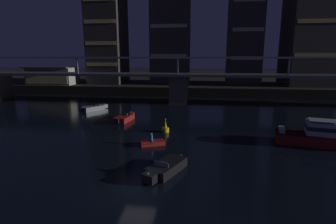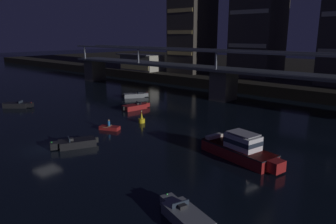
{
  "view_description": "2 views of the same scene",
  "coord_description": "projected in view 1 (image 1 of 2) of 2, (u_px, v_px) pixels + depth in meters",
  "views": [
    {
      "loc": [
        4.5,
        -17.33,
        9.36
      ],
      "look_at": [
        -0.34,
        20.97,
        1.2
      ],
      "focal_mm": 28.01,
      "sensor_mm": 36.0,
      "label": 1
    },
    {
      "loc": [
        31.6,
        -15.67,
        12.11
      ],
      "look_at": [
        2.13,
        17.73,
        1.26
      ],
      "focal_mm": 34.02,
      "sensor_mm": 36.0,
      "label": 2
    }
  ],
  "objects": [
    {
      "name": "ground_plane",
      "position": [
        137.0,
        186.0,
        19.31
      ],
      "size": [
        400.0,
        400.0,
        0.0
      ],
      "primitive_type": "plane",
      "color": "black"
    },
    {
      "name": "tower_central",
      "position": [
        246.0,
        17.0,
        67.99
      ],
      "size": [
        8.09,
        10.77,
        34.79
      ],
      "color": "#423D38",
      "rests_on": "far_riverbank"
    },
    {
      "name": "tower_west_tall",
      "position": [
        171.0,
        13.0,
        71.16
      ],
      "size": [
        10.29,
        10.55,
        37.89
      ],
      "color": "#423D38",
      "rests_on": "far_riverbank"
    },
    {
      "name": "tower_east_tall",
      "position": [
        312.0,
        7.0,
        63.58
      ],
      "size": [
        10.75,
        11.97,
        38.24
      ],
      "color": "#423D38",
      "rests_on": "far_riverbank"
    },
    {
      "name": "speedboat_mid_right",
      "position": [
        125.0,
        118.0,
        39.01
      ],
      "size": [
        2.33,
        5.23,
        1.16
      ],
      "color": "maroon",
      "rests_on": "ground"
    },
    {
      "name": "speedboat_near_center",
      "position": [
        94.0,
        108.0,
        46.7
      ],
      "size": [
        3.8,
        4.79,
        1.16
      ],
      "color": "gray",
      "rests_on": "ground"
    },
    {
      "name": "waterfront_pavilion",
      "position": [
        53.0,
        76.0,
        69.19
      ],
      "size": [
        12.4,
        7.4,
        4.7
      ],
      "color": "#B2AD9E",
      "rests_on": "far_riverbank"
    },
    {
      "name": "cabin_cruiser_near_left",
      "position": [
        319.0,
        136.0,
        28.14
      ],
      "size": [
        9.37,
        4.41,
        2.79
      ],
      "color": "maroon",
      "rests_on": "ground"
    },
    {
      "name": "tower_west_low",
      "position": [
        107.0,
        34.0,
        70.92
      ],
      "size": [
        8.81,
        10.83,
        26.94
      ],
      "color": "#38332D",
      "rests_on": "far_riverbank"
    },
    {
      "name": "far_riverbank",
      "position": [
        189.0,
        79.0,
        100.67
      ],
      "size": [
        240.0,
        80.0,
        2.2
      ],
      "primitive_type": "cube",
      "color": "black",
      "rests_on": "ground"
    },
    {
      "name": "speedboat_near_right",
      "position": [
        165.0,
        168.0,
        21.5
      ],
      "size": [
        3.25,
        5.01,
        1.16
      ],
      "color": "black",
      "rests_on": "ground"
    },
    {
      "name": "dinghy_with_paddler",
      "position": [
        152.0,
        143.0,
        28.28
      ],
      "size": [
        2.82,
        2.69,
        1.36
      ],
      "color": "maroon",
      "rests_on": "ground"
    },
    {
      "name": "river_bridge",
      "position": [
        179.0,
        81.0,
        53.38
      ],
      "size": [
        86.95,
        6.4,
        9.38
      ],
      "color": "#605B51",
      "rests_on": "ground"
    },
    {
      "name": "channel_buoy",
      "position": [
        165.0,
        128.0,
        33.11
      ],
      "size": [
        0.9,
        0.9,
        1.76
      ],
      "color": "yellow",
      "rests_on": "ground"
    }
  ]
}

